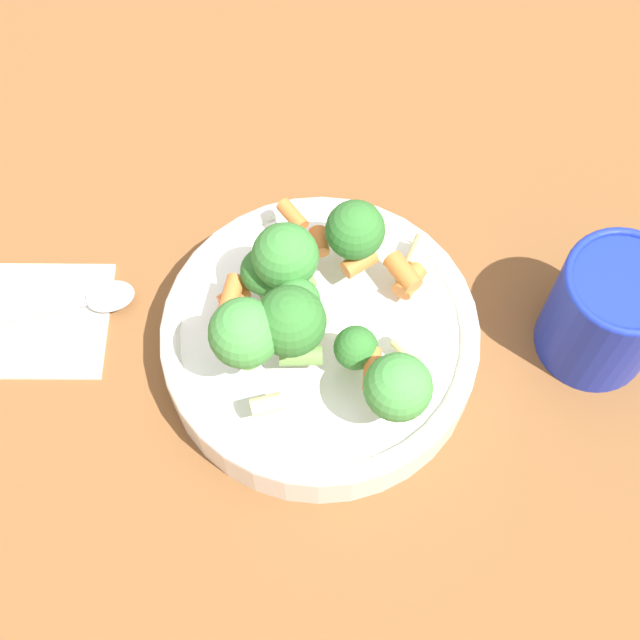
{
  "coord_description": "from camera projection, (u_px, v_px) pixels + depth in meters",
  "views": [
    {
      "loc": [
        0.23,
        0.15,
        0.59
      ],
      "look_at": [
        0.0,
        0.0,
        0.05
      ],
      "focal_mm": 50.0,
      "sensor_mm": 36.0,
      "label": 1
    }
  ],
  "objects": [
    {
      "name": "ground_plane",
      "position": [
        320.0,
        354.0,
        0.65
      ],
      "size": [
        3.0,
        3.0,
        0.0
      ],
      "primitive_type": "plane",
      "color": "brown"
    },
    {
      "name": "bowl",
      "position": [
        320.0,
        340.0,
        0.62
      ],
      "size": [
        0.22,
        0.22,
        0.05
      ],
      "color": "white",
      "rests_on": "ground_plane"
    },
    {
      "name": "pasta_salad",
      "position": [
        311.0,
        305.0,
        0.56
      ],
      "size": [
        0.18,
        0.17,
        0.08
      ],
      "color": "#8CB766",
      "rests_on": "bowl"
    },
    {
      "name": "cup",
      "position": [
        608.0,
        311.0,
        0.61
      ],
      "size": [
        0.08,
        0.08,
        0.09
      ],
      "color": "#192DAD",
      "rests_on": "ground_plane"
    },
    {
      "name": "napkin",
      "position": [
        10.0,
        319.0,
        0.66
      ],
      "size": [
        0.16,
        0.17,
        0.01
      ],
      "color": "white",
      "rests_on": "ground_plane"
    },
    {
      "name": "spoon",
      "position": [
        62.0,
        306.0,
        0.65
      ],
      "size": [
        0.14,
        0.13,
        0.01
      ],
      "rotation": [
        0.0,
        0.0,
        8.69
      ],
      "color": "silver",
      "rests_on": "napkin"
    }
  ]
}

